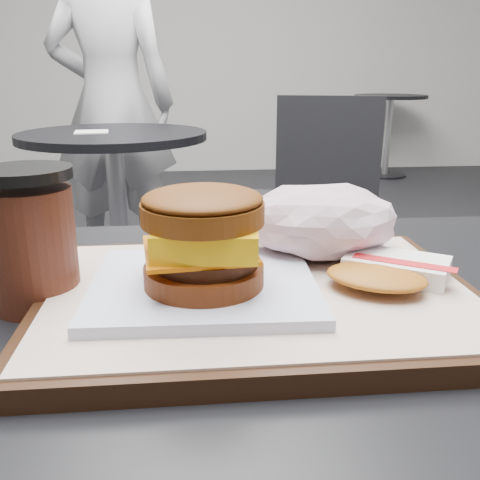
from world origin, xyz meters
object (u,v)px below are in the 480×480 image
breakfast_sandwich (204,250)px  neighbor_table (116,184)px  hash_brown (388,271)px  coffee_cup (32,242)px  serving_tray (259,297)px  patron (112,103)px  crumpled_wrapper (320,220)px  neighbor_chair (296,193)px

breakfast_sandwich → neighbor_table: (-0.29, 1.64, -0.28)m
breakfast_sandwich → neighbor_table: 1.68m
breakfast_sandwich → hash_brown: breakfast_sandwich is taller
coffee_cup → serving_tray: bearing=-7.4°
patron → neighbor_table: bearing=102.1°
breakfast_sandwich → crumpled_wrapper: 0.15m
crumpled_wrapper → breakfast_sandwich: bearing=-142.6°
patron → breakfast_sandwich: bearing=104.2°
serving_tray → patron: size_ratio=0.23×
neighbor_table → patron: bearing=97.0°
breakfast_sandwich → patron: bearing=99.1°
breakfast_sandwich → neighbor_chair: (0.41, 1.59, -0.32)m
coffee_cup → patron: size_ratio=0.08×
neighbor_chair → serving_tray: bearing=-102.7°
breakfast_sandwich → hash_brown: (0.16, 0.01, -0.03)m
crumpled_wrapper → patron: bearing=102.6°
hash_brown → neighbor_chair: size_ratio=0.15×
crumpled_wrapper → neighbor_table: (-0.41, 1.54, -0.28)m
breakfast_sandwich → neighbor_chair: 1.67m
serving_tray → hash_brown: (0.12, -0.00, 0.02)m
breakfast_sandwich → crumpled_wrapper: size_ratio=1.22×
breakfast_sandwich → neighbor_table: size_ratio=0.26×
serving_tray → coffee_cup: coffee_cup is taller
crumpled_wrapper → neighbor_table: bearing=104.8°
crumpled_wrapper → coffee_cup: bearing=-168.1°
neighbor_chair → patron: bearing=139.6°
hash_brown → crumpled_wrapper: size_ratio=0.84×
serving_tray → neighbor_chair: 1.64m
neighbor_table → neighbor_chair: (0.69, -0.04, -0.04)m
crumpled_wrapper → coffee_cup: size_ratio=1.29×
breakfast_sandwich → neighbor_chair: size_ratio=0.22×
serving_tray → neighbor_chair: neighbor_chair is taller
coffee_cup → neighbor_table: (-0.14, 1.60, -0.28)m
coffee_cup → patron: patron is taller
coffee_cup → neighbor_chair: size_ratio=0.14×
breakfast_sandwich → coffee_cup: bearing=166.3°
serving_tray → patron: 2.27m
hash_brown → neighbor_chair: bearing=81.3°
hash_brown → coffee_cup: 0.31m
hash_brown → patron: size_ratio=0.08×
serving_tray → hash_brown: size_ratio=2.81×
hash_brown → neighbor_table: hash_brown is taller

